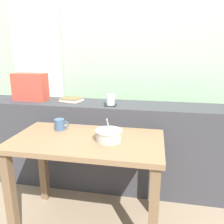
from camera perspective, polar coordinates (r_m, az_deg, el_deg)
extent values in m
plane|color=gray|center=(1.99, -4.46, -25.70)|extent=(8.00, 8.00, 0.00)
cube|color=#9EC699|center=(2.60, 1.67, 17.50)|extent=(4.80, 0.08, 2.80)
cube|color=white|center=(2.81, -18.20, 13.55)|extent=(0.56, 0.06, 2.50)
cube|color=#38383D|center=(2.22, -0.94, -8.30)|extent=(2.80, 0.38, 0.83)
cube|color=brown|center=(1.79, -23.97, -18.85)|extent=(0.06, 0.06, 0.67)
cube|color=brown|center=(1.53, 10.23, -24.12)|extent=(0.06, 0.06, 0.67)
cube|color=brown|center=(2.13, -16.79, -12.37)|extent=(0.06, 0.06, 0.67)
cube|color=brown|center=(1.92, 10.47, -15.24)|extent=(0.06, 0.06, 0.67)
cube|color=#846647|center=(1.61, -6.33, -7.17)|extent=(1.05, 0.57, 0.03)
cube|color=black|center=(2.02, -0.37, 1.72)|extent=(0.10, 0.10, 0.00)
cylinder|color=white|center=(2.01, -0.38, 3.08)|extent=(0.07, 0.07, 0.09)
cylinder|color=#BC3D51|center=(2.01, -0.38, 2.64)|extent=(0.07, 0.07, 0.06)
cube|color=brown|center=(2.21, -10.05, 2.68)|extent=(0.23, 0.20, 0.00)
cube|color=silver|center=(2.21, -10.06, 3.04)|extent=(0.22, 0.19, 0.03)
cube|color=brown|center=(2.20, -10.08, 3.41)|extent=(0.23, 0.20, 0.00)
cube|color=brown|center=(2.26, -12.05, 3.25)|extent=(0.05, 0.15, 0.03)
cube|color=#B74233|center=(2.34, -19.71, 5.91)|extent=(0.32, 0.15, 0.26)
cylinder|color=#BCB7A8|center=(1.55, -0.81, -5.85)|extent=(0.18, 0.18, 0.08)
cylinder|color=#BCB7A8|center=(1.54, -0.81, -4.68)|extent=(0.18, 0.18, 0.01)
cylinder|color=brown|center=(1.55, -0.81, -6.18)|extent=(0.15, 0.15, 0.05)
cylinder|color=silver|center=(1.56, -0.88, -3.69)|extent=(0.01, 0.10, 0.14)
ellipsoid|color=silver|center=(1.59, -0.73, -5.05)|extent=(0.03, 0.05, 0.01)
cylinder|color=#3D567A|center=(1.80, -12.97, -3.04)|extent=(0.08, 0.08, 0.08)
torus|color=#3D567A|center=(1.78, -11.50, -3.02)|extent=(0.05, 0.01, 0.05)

